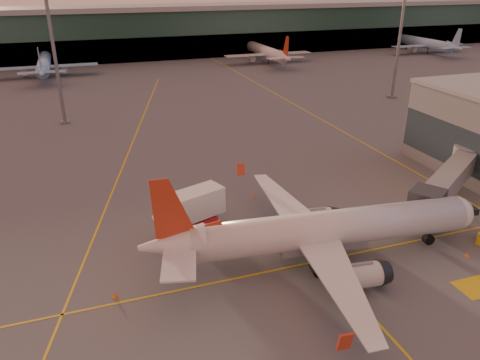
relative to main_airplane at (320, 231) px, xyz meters
name	(u,v)px	position (x,y,z in m)	size (l,w,h in m)	color
ground	(299,299)	(-4.66, -5.19, -3.53)	(600.00, 600.00, 0.00)	#4C4F54
taxi_markings	(145,151)	(-11.98, 39.30, -3.52)	(100.12, 173.00, 0.01)	gold
terminal	(121,33)	(-4.66, 136.60, 5.23)	(400.00, 20.00, 17.60)	#19382D
mast_west_near	(53,47)	(-24.66, 60.81, 11.34)	(2.40, 2.40, 25.60)	slate
mast_east_near	(400,34)	(50.34, 56.81, 11.34)	(2.40, 2.40, 25.60)	slate
distant_aircraft_row	(60,75)	(-25.66, 112.81, -3.53)	(290.00, 34.00, 13.00)	#89B4E6
main_airplane	(320,231)	(0.00, 0.00, 0.00)	(35.97, 32.50, 10.85)	silver
jet_bridge	(452,177)	(22.47, 6.34, 0.21)	(19.94, 14.39, 5.52)	slate
catering_truck	(196,208)	(-10.35, 10.36, -0.64)	(7.11, 4.90, 5.08)	red
pushback_tug	(448,218)	(18.48, 1.91, -2.77)	(3.66, 2.03, 1.87)	black
cone_tail	(115,295)	(-20.70, 0.69, -3.23)	(0.48, 0.48, 0.61)	#FF600D
cone_wing_left	(253,196)	(-1.04, 16.27, -3.28)	(0.39, 0.39, 0.50)	#FF600D
cone_fwd	(467,255)	(15.38, -4.64, -3.29)	(0.38, 0.38, 0.48)	#FF600D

